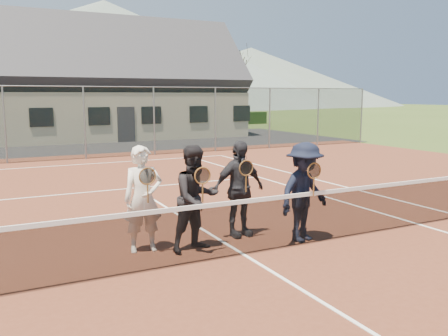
% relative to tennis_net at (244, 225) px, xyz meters
% --- Properties ---
extents(ground, '(220.00, 220.00, 0.00)m').
position_rel_tennis_net_xyz_m(ground, '(0.00, 20.00, -0.54)').
color(ground, '#324719').
rests_on(ground, ground).
extents(court_surface, '(30.00, 30.00, 0.02)m').
position_rel_tennis_net_xyz_m(court_surface, '(0.00, 0.00, -0.53)').
color(court_surface, '#562819').
rests_on(court_surface, ground).
extents(hedge_row, '(40.00, 1.20, 1.10)m').
position_rel_tennis_net_xyz_m(hedge_row, '(0.00, 32.00, 0.01)').
color(hedge_row, black).
rests_on(hedge_row, ground).
extents(hill_centre, '(120.00, 120.00, 22.00)m').
position_rel_tennis_net_xyz_m(hill_centre, '(20.00, 95.00, 10.46)').
color(hill_centre, slate).
rests_on(hill_centre, ground).
extents(hill_east, '(90.00, 90.00, 14.00)m').
position_rel_tennis_net_xyz_m(hill_east, '(55.00, 95.00, 6.46)').
color(hill_east, '#526358').
rests_on(hill_east, ground).
extents(court_markings, '(11.03, 23.83, 0.01)m').
position_rel_tennis_net_xyz_m(court_markings, '(0.00, 0.00, -0.51)').
color(court_markings, white).
rests_on(court_markings, court_surface).
extents(tennis_net, '(11.68, 0.08, 1.10)m').
position_rel_tennis_net_xyz_m(tennis_net, '(0.00, 0.00, 0.00)').
color(tennis_net, slate).
rests_on(tennis_net, ground).
extents(perimeter_fence, '(30.07, 0.07, 3.02)m').
position_rel_tennis_net_xyz_m(perimeter_fence, '(0.00, 13.50, 0.99)').
color(perimeter_fence, slate).
rests_on(perimeter_fence, ground).
extents(clubhouse, '(15.60, 8.20, 7.70)m').
position_rel_tennis_net_xyz_m(clubhouse, '(4.00, 24.00, 3.45)').
color(clubhouse, beige).
rests_on(clubhouse, ground).
extents(tree_c, '(3.20, 3.20, 7.77)m').
position_rel_tennis_net_xyz_m(tree_c, '(2.00, 33.00, 5.25)').
color(tree_c, '#382714').
rests_on(tree_c, ground).
extents(tree_d, '(3.20, 3.20, 7.77)m').
position_rel_tennis_net_xyz_m(tree_d, '(12.00, 33.00, 5.25)').
color(tree_d, '#362013').
rests_on(tree_d, ground).
extents(tree_e, '(3.20, 3.20, 7.77)m').
position_rel_tennis_net_xyz_m(tree_e, '(18.00, 33.00, 5.25)').
color(tree_e, '#321D12').
rests_on(tree_e, ground).
extents(player_a, '(0.70, 0.53, 1.80)m').
position_rel_tennis_net_xyz_m(player_a, '(-1.41, 0.97, 0.38)').
color(player_a, white).
rests_on(player_a, court_surface).
extents(player_b, '(0.99, 0.84, 1.80)m').
position_rel_tennis_net_xyz_m(player_b, '(-0.59, 0.61, 0.38)').
color(player_b, black).
rests_on(player_b, court_surface).
extents(player_c, '(1.08, 0.54, 1.80)m').
position_rel_tennis_net_xyz_m(player_c, '(0.45, 1.01, 0.38)').
color(player_c, '#232328').
rests_on(player_c, court_surface).
extents(player_d, '(1.30, 0.95, 1.80)m').
position_rel_tennis_net_xyz_m(player_d, '(1.35, 0.21, 0.38)').
color(player_d, black).
rests_on(player_d, court_surface).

